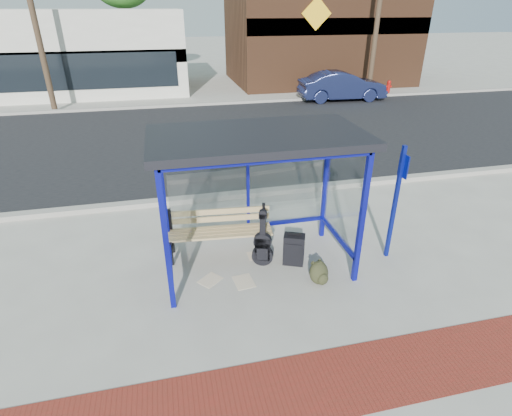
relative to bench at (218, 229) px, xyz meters
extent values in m
plane|color=#B2ADA0|center=(0.59, -0.58, -0.51)|extent=(120.00, 120.00, 0.00)
cube|color=maroon|center=(0.59, -3.18, -0.51)|extent=(60.00, 1.00, 0.01)
cube|color=gray|center=(0.59, 2.32, -0.45)|extent=(60.00, 0.25, 0.12)
cube|color=black|center=(0.59, 7.42, -0.51)|extent=(60.00, 10.00, 0.00)
cube|color=gray|center=(0.59, 12.52, -0.45)|extent=(60.00, 0.25, 0.12)
cube|color=#B2ADA0|center=(0.59, 14.42, -0.51)|extent=(60.00, 4.00, 0.01)
cube|color=#0E129F|center=(-0.91, -1.33, 0.64)|extent=(0.08, 0.08, 2.30)
cube|color=#0E129F|center=(2.09, -1.33, 0.64)|extent=(0.08, 0.08, 2.30)
cube|color=#0E129F|center=(-0.91, 0.17, 0.64)|extent=(0.08, 0.08, 2.30)
cube|color=#0E129F|center=(2.09, 0.17, 0.64)|extent=(0.08, 0.08, 2.30)
cube|color=#0E129F|center=(0.59, 0.17, 1.75)|extent=(3.00, 0.08, 0.08)
cube|color=#0E129F|center=(0.59, -1.33, 1.75)|extent=(3.00, 0.08, 0.08)
cube|color=#0E129F|center=(-0.91, -0.58, 1.75)|extent=(0.08, 1.50, 0.08)
cube|color=#0E129F|center=(2.09, -0.58, 1.75)|extent=(0.08, 1.50, 0.08)
cube|color=#0E129F|center=(0.59, 0.17, -0.11)|extent=(3.00, 0.08, 0.06)
cube|color=#0E129F|center=(-0.91, -0.58, -0.11)|extent=(0.08, 1.50, 0.06)
cube|color=#0E129F|center=(2.09, -0.58, -0.11)|extent=(0.08, 1.50, 0.06)
cube|color=#0E129F|center=(0.59, 0.17, 0.84)|extent=(0.05, 0.05, 1.90)
cube|color=silver|center=(0.59, 0.17, 0.80)|extent=(2.84, 0.01, 1.82)
cube|color=silver|center=(-0.91, -0.58, 0.80)|extent=(0.02, 1.34, 1.82)
cube|color=silver|center=(2.09, -0.58, 0.80)|extent=(0.02, 1.34, 1.82)
cube|color=black|center=(0.59, -0.58, 1.85)|extent=(3.30, 1.80, 0.12)
cube|color=silver|center=(-8.41, 17.42, 1.49)|extent=(18.00, 6.00, 4.00)
cube|color=#59331E|center=(8.59, 17.92, 2.69)|extent=(10.00, 7.00, 6.40)
cube|color=black|center=(8.59, 14.47, 2.69)|extent=(10.00, 0.10, 0.80)
cube|color=yellow|center=(7.09, 14.37, 3.29)|extent=(1.56, 0.06, 1.56)
cylinder|color=#4C3826|center=(-2.41, 21.42, 1.99)|extent=(0.36, 0.36, 5.00)
cylinder|color=#4C3826|center=(13.09, 21.42, 1.99)|extent=(0.36, 0.36, 5.00)
cylinder|color=#4C3826|center=(-5.41, 12.82, 3.49)|extent=(0.24, 0.24, 8.00)
cylinder|color=#4C3826|center=(9.59, 12.82, 3.49)|extent=(0.24, 0.24, 8.00)
cube|color=black|center=(-0.87, -0.20, -0.27)|extent=(0.06, 0.06, 0.48)
cube|color=black|center=(-0.84, 0.22, -0.06)|extent=(0.06, 0.06, 0.90)
cube|color=black|center=(-0.85, 0.01, -0.27)|extent=(0.09, 0.43, 0.05)
cube|color=black|center=(0.82, -0.35, -0.27)|extent=(0.06, 0.06, 0.48)
cube|color=black|center=(0.86, 0.07, -0.06)|extent=(0.06, 0.06, 0.90)
cube|color=black|center=(0.84, -0.14, -0.27)|extent=(0.09, 0.43, 0.05)
cube|color=tan|center=(-0.02, -0.24, -0.03)|extent=(1.92, 0.27, 0.04)
cube|color=tan|center=(-0.01, -0.12, -0.03)|extent=(1.92, 0.27, 0.04)
cube|color=tan|center=(0.00, -0.01, -0.03)|extent=(1.92, 0.27, 0.04)
cube|color=tan|center=(0.01, 0.11, -0.03)|extent=(1.92, 0.27, 0.04)
cube|color=tan|center=(0.01, 0.15, 0.13)|extent=(1.91, 0.20, 0.11)
cube|color=tan|center=(0.01, 0.15, 0.28)|extent=(1.91, 0.20, 0.11)
cylinder|color=black|center=(0.69, -0.55, -0.32)|extent=(0.39, 0.22, 0.38)
cylinder|color=black|center=(0.69, -0.55, -0.03)|extent=(0.33, 0.20, 0.31)
cube|color=black|center=(0.69, -0.55, -0.18)|extent=(0.29, 0.19, 0.45)
cube|color=black|center=(0.69, -0.55, 0.27)|extent=(0.12, 0.12, 0.45)
cube|color=black|center=(0.69, -0.55, 0.47)|extent=(0.16, 0.13, 0.09)
cube|color=black|center=(1.24, -0.64, -0.22)|extent=(0.42, 0.35, 0.57)
cylinder|color=black|center=(1.12, -0.59, -0.49)|extent=(0.13, 0.21, 0.05)
cylinder|color=black|center=(1.36, -0.70, -0.49)|extent=(0.13, 0.21, 0.05)
cube|color=black|center=(1.24, -0.64, 0.10)|extent=(0.23, 0.13, 0.04)
cube|color=black|center=(1.19, -0.75, -0.20)|extent=(0.27, 0.13, 0.31)
ellipsoid|color=black|center=(1.48, -1.27, -0.31)|extent=(0.39, 0.31, 0.40)
ellipsoid|color=black|center=(1.51, -1.39, -0.37)|extent=(0.22, 0.18, 0.21)
cube|color=black|center=(1.47, -1.25, -0.13)|extent=(0.12, 0.07, 0.03)
cube|color=navy|center=(2.99, -0.79, 0.55)|extent=(0.06, 0.06, 2.12)
cube|color=navy|center=(3.03, -0.79, 1.25)|extent=(0.02, 0.27, 0.40)
cube|color=white|center=(-0.28, -0.80, -0.51)|extent=(0.46, 0.46, 0.01)
cube|color=white|center=(0.27, -0.97, -0.51)|extent=(0.35, 0.43, 0.01)
cube|color=white|center=(0.67, -0.25, -0.51)|extent=(0.37, 0.30, 0.01)
imported|color=#181F45|center=(7.77, 12.11, 0.17)|extent=(4.21, 1.68, 1.36)
cylinder|color=#B1100C|center=(10.82, 13.03, -0.23)|extent=(0.19, 0.19, 0.56)
sphere|color=#B1100C|center=(10.82, 13.03, 0.08)|extent=(0.21, 0.21, 0.21)
cylinder|color=#B1100C|center=(10.82, 13.03, -0.14)|extent=(0.30, 0.11, 0.09)
camera|label=1|loc=(-0.75, -6.28, 3.62)|focal=28.00mm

